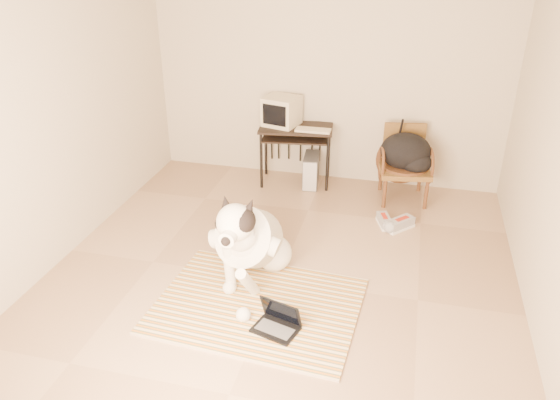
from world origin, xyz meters
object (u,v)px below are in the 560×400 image
(crt_monitor, at_px, (281,111))
(backpack, at_px, (407,153))
(pc_tower, at_px, (311,170))
(computer_desk, at_px, (296,135))
(rattan_chair, at_px, (404,164))
(laptop, at_px, (278,322))
(dog, at_px, (250,241))

(crt_monitor, relative_size, backpack, 0.79)
(crt_monitor, distance_m, pc_tower, 0.77)
(computer_desk, distance_m, rattan_chair, 1.25)
(computer_desk, distance_m, crt_monitor, 0.32)
(crt_monitor, distance_m, backpack, 1.48)
(laptop, xyz_separation_m, computer_desk, (-0.44, 2.60, 0.51))
(rattan_chair, bearing_deg, pc_tower, 176.14)
(computer_desk, height_order, backpack, backpack)
(dog, distance_m, backpack, 2.22)
(laptop, relative_size, crt_monitor, 0.87)
(computer_desk, distance_m, backpack, 1.27)
(pc_tower, height_order, rattan_chair, rattan_chair)
(backpack, bearing_deg, rattan_chair, 109.44)
(pc_tower, xyz_separation_m, rattan_chair, (1.04, -0.07, 0.22))
(laptop, bearing_deg, backpack, 71.68)
(crt_monitor, bearing_deg, pc_tower, -9.83)
(laptop, height_order, pc_tower, pc_tower)
(dog, distance_m, pc_tower, 2.00)
(laptop, relative_size, backpack, 0.69)
(computer_desk, bearing_deg, laptop, -80.33)
(pc_tower, distance_m, rattan_chair, 1.07)
(computer_desk, distance_m, pc_tower, 0.45)
(computer_desk, relative_size, backpack, 1.58)
(computer_desk, relative_size, pc_tower, 2.15)
(rattan_chair, distance_m, backpack, 0.16)
(rattan_chair, bearing_deg, laptop, -107.51)
(dog, relative_size, rattan_chair, 1.63)
(laptop, distance_m, pc_tower, 2.60)
(dog, xyz_separation_m, backpack, (1.20, 1.85, 0.18))
(dog, relative_size, laptop, 3.43)
(pc_tower, bearing_deg, backpack, -6.85)
(laptop, bearing_deg, dog, 122.97)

